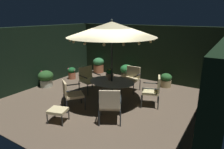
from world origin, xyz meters
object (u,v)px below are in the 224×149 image
object	(u,v)px
centerpiece_planter	(110,74)
potted_plant_left_far	(72,73)
patio_chair_south	(131,77)
patio_chair_east	(110,103)
potted_plant_left_near	(126,71)
patio_chair_northeast	(71,93)
potted_plant_back_center	(46,78)
potted_plant_right_near	(99,65)
patio_dining_table	(112,86)
ottoman_footrest	(58,111)
patio_chair_southeast	(154,89)
potted_plant_front_corner	(166,80)
patio_umbrella	(112,29)
patio_chair_north	(88,78)

from	to	relation	value
centerpiece_planter	potted_plant_left_far	xyz separation A→B (m)	(-2.90, 1.20, -0.69)
centerpiece_planter	patio_chair_south	xyz separation A→B (m)	(0.15, 1.33, -0.43)
patio_chair_east	potted_plant_left_near	world-z (taller)	patio_chair_east
centerpiece_planter	patio_chair_northeast	xyz separation A→B (m)	(-0.70, -1.17, -0.45)
centerpiece_planter	potted_plant_back_center	distance (m)	3.13
centerpiece_planter	patio_chair_east	size ratio (longest dim) A/B	0.38
centerpiece_planter	potted_plant_right_near	xyz separation A→B (m)	(-2.51, 2.79, -0.58)
centerpiece_planter	patio_chair_south	world-z (taller)	centerpiece_planter
patio_chair_east	centerpiece_planter	bearing A→B (deg)	123.22
potted_plant_left_near	potted_plant_left_far	distance (m)	2.57
patio_chair_east	potted_plant_left_near	size ratio (longest dim) A/B	1.55
potted_plant_right_near	potted_plant_back_center	world-z (taller)	potted_plant_right_near
patio_dining_table	ottoman_footrest	world-z (taller)	patio_dining_table
patio_chair_southeast	potted_plant_back_center	distance (m)	4.53
patio_chair_south	potted_plant_left_near	size ratio (longest dim) A/B	1.43
patio_dining_table	patio_chair_east	bearing A→B (deg)	-59.68
patio_chair_south	potted_plant_front_corner	bearing A→B (deg)	47.43
patio_dining_table	potted_plant_right_near	size ratio (longest dim) A/B	2.06
patio_dining_table	patio_chair_southeast	bearing A→B (deg)	20.57
patio_umbrella	patio_chair_southeast	bearing A→B (deg)	20.57
patio_chair_east	potted_plant_right_near	xyz separation A→B (m)	(-3.33, 4.05, -0.18)
patio_chair_southeast	potted_plant_left_far	world-z (taller)	patio_chair_southeast
potted_plant_left_far	ottoman_footrest	bearing A→B (deg)	-52.17
centerpiece_planter	potted_plant_front_corner	xyz separation A→B (m)	(1.19, 2.47, -0.69)
patio_chair_south	potted_plant_back_center	bearing A→B (deg)	-154.81
potted_plant_front_corner	potted_plant_back_center	bearing A→B (deg)	-148.12
patio_dining_table	patio_chair_southeast	world-z (taller)	patio_chair_southeast
potted_plant_back_center	potted_plant_left_far	xyz separation A→B (m)	(0.16, 1.38, -0.07)
centerpiece_planter	patio_chair_south	distance (m)	1.41
potted_plant_front_corner	patio_chair_south	bearing A→B (deg)	-132.57
centerpiece_planter	potted_plant_left_near	bearing A→B (deg)	106.17
patio_chair_east	potted_plant_front_corner	size ratio (longest dim) A/B	1.78
centerpiece_planter	patio_chair_northeast	bearing A→B (deg)	-121.02
patio_chair_north	potted_plant_back_center	distance (m)	1.93
patio_umbrella	ottoman_footrest	bearing A→B (deg)	-105.59
patio_chair_east	potted_plant_back_center	distance (m)	4.05
patio_chair_east	ottoman_footrest	world-z (taller)	patio_chair_east
centerpiece_planter	patio_chair_southeast	size ratio (longest dim) A/B	0.39
patio_chair_southeast	potted_plant_left_near	size ratio (longest dim) A/B	1.52
patio_umbrella	potted_plant_left_near	size ratio (longest dim) A/B	4.31
centerpiece_planter	ottoman_footrest	world-z (taller)	centerpiece_planter
patio_dining_table	centerpiece_planter	distance (m)	0.41
patio_chair_north	patio_chair_east	xyz separation A→B (m)	(2.04, -1.60, 0.03)
ottoman_footrest	patio_umbrella	bearing A→B (deg)	74.41
potted_plant_front_corner	patio_dining_table	bearing A→B (deg)	-113.02
patio_chair_northeast	ottoman_footrest	distance (m)	0.90
patio_chair_south	potted_plant_left_far	bearing A→B (deg)	-177.50
patio_chair_southeast	potted_plant_right_near	world-z (taller)	patio_chair_southeast
patio_chair_northeast	patio_chair_east	distance (m)	1.54
patio_dining_table	patio_umbrella	distance (m)	1.86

